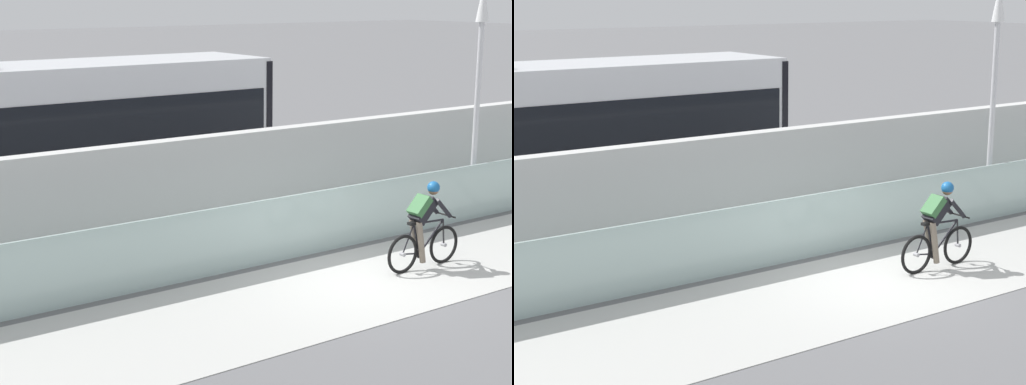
{
  "view_description": "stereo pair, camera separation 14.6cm",
  "coord_description": "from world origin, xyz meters",
  "views": [
    {
      "loc": [
        -9.7,
        -10.43,
        4.94
      ],
      "look_at": [
        -0.85,
        2.35,
        1.25
      ],
      "focal_mm": 59.57,
      "sensor_mm": 36.0,
      "label": 1
    },
    {
      "loc": [
        -9.58,
        -10.51,
        4.94
      ],
      "look_at": [
        -0.85,
        2.35,
        1.25
      ],
      "focal_mm": 59.57,
      "sensor_mm": 36.0,
      "label": 2
    }
  ],
  "objects": [
    {
      "name": "lamp_post_antenna",
      "position": [
        4.96,
        2.15,
        3.29
      ],
      "size": [
        0.28,
        0.28,
        5.2
      ],
      "color": "gray",
      "rests_on": "ground"
    },
    {
      "name": "concrete_barrier_wall",
      "position": [
        0.0,
        3.65,
        1.09
      ],
      "size": [
        32.0,
        0.36,
        2.18
      ],
      "primitive_type": "cube",
      "color": "silver",
      "rests_on": "ground"
    },
    {
      "name": "glass_parapet",
      "position": [
        0.0,
        1.85,
        0.61
      ],
      "size": [
        32.0,
        0.05,
        1.23
      ],
      "primitive_type": "cube",
      "color": "#ADC6C1",
      "rests_on": "ground"
    },
    {
      "name": "cyclist_on_bike",
      "position": [
        1.23,
        -0.0,
        0.8
      ],
      "size": [
        1.77,
        0.58,
        1.61
      ],
      "color": "black",
      "rests_on": "ground"
    },
    {
      "name": "bike_path_deck",
      "position": [
        0.0,
        0.0,
        0.01
      ],
      "size": [
        32.0,
        3.2,
        0.01
      ],
      "primitive_type": "cube",
      "color": "beige",
      "rests_on": "ground"
    },
    {
      "name": "tram_rail_near",
      "position": [
        0.0,
        6.13,
        0.0
      ],
      "size": [
        32.0,
        0.08,
        0.01
      ],
      "primitive_type": "cube",
      "color": "#595654",
      "rests_on": "ground"
    },
    {
      "name": "tram_rail_far",
      "position": [
        0.0,
        7.57,
        0.0
      ],
      "size": [
        32.0,
        0.08,
        0.01
      ],
      "primitive_type": "cube",
      "color": "#595654",
      "rests_on": "ground"
    },
    {
      "name": "ground_plane",
      "position": [
        0.0,
        0.0,
        0.0
      ],
      "size": [
        200.0,
        200.0,
        0.0
      ],
      "primitive_type": "plane",
      "color": "slate"
    },
    {
      "name": "tram",
      "position": [
        -3.69,
        6.85,
        1.89
      ],
      "size": [
        11.06,
        2.54,
        3.81
      ],
      "color": "silver",
      "rests_on": "ground"
    }
  ]
}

